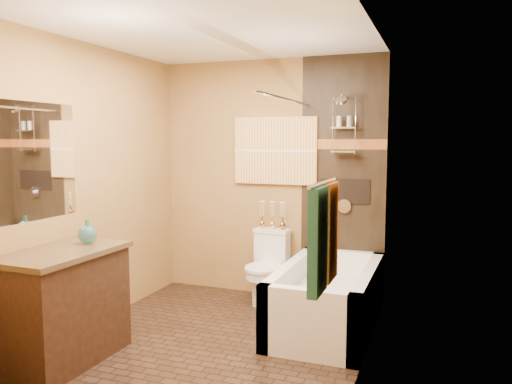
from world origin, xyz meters
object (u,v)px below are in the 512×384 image
at_px(sunset_painting, 275,151).
at_px(toilet, 267,267).
at_px(bathtub, 328,303).
at_px(vanity, 62,305).

bearing_deg(sunset_painting, toilet, -90.00).
bearing_deg(toilet, bathtub, -29.31).
relative_size(toilet, vanity, 0.75).
relative_size(bathtub, toilet, 2.04).
bearing_deg(vanity, sunset_painting, 66.34).
distance_m(sunset_painting, bathtub, 1.68).
distance_m(sunset_painting, vanity, 2.57).
bearing_deg(vanity, toilet, 63.40).
xyz_separation_m(bathtub, toilet, (-0.74, 0.47, 0.15)).
relative_size(bathtub, vanity, 1.53).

